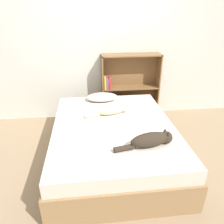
% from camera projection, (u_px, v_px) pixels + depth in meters
% --- Properties ---
extents(ground_plane, '(8.00, 8.00, 0.00)m').
position_uv_depth(ground_plane, '(113.00, 157.00, 2.91)').
color(ground_plane, '#997F60').
extents(wall_back, '(8.00, 0.06, 2.50)m').
position_uv_depth(wall_back, '(103.00, 45.00, 3.55)').
color(wall_back, silver).
rests_on(wall_back, ground_plane).
extents(bed, '(1.50, 1.93, 0.50)m').
position_uv_depth(bed, '(113.00, 142.00, 2.80)').
color(bed, '#99754C').
rests_on(bed, ground_plane).
extents(pillow, '(0.48, 0.30, 0.10)m').
position_uv_depth(pillow, '(102.00, 97.00, 3.36)').
color(pillow, beige).
rests_on(pillow, bed).
extents(cat_light, '(0.60, 0.26, 0.14)m').
position_uv_depth(cat_light, '(113.00, 109.00, 2.93)').
color(cat_light, beige).
rests_on(cat_light, bed).
extents(cat_dark, '(0.64, 0.24, 0.16)m').
position_uv_depth(cat_dark, '(152.00, 140.00, 2.25)').
color(cat_dark, '#33281E').
rests_on(cat_dark, bed).
extents(bookshelf, '(0.98, 0.26, 1.12)m').
position_uv_depth(bookshelf, '(128.00, 86.00, 3.79)').
color(bookshelf, brown).
rests_on(bookshelf, ground_plane).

